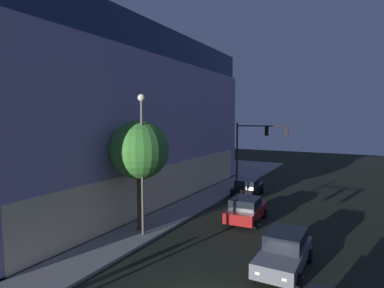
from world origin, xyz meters
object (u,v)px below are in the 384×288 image
street_lamp_sidewalk (142,148)px  car_black (247,187)px  modern_building (62,119)px  sidewalk_tree (139,150)px  car_grey (284,251)px  car_red (246,209)px  traffic_light_far_corner (257,141)px

street_lamp_sidewalk → car_black: street_lamp_sidewalk is taller
modern_building → car_black: size_ratio=7.36×
street_lamp_sidewalk → sidewalk_tree: size_ratio=1.22×
car_grey → car_black: bearing=25.3°
car_red → modern_building: bearing=87.8°
street_lamp_sidewalk → modern_building: bearing=66.0°
modern_building → traffic_light_far_corner: bearing=-58.9°
traffic_light_far_corner → street_lamp_sidewalk: 16.39m
car_red → car_black: (7.08, 2.25, -0.06)m
traffic_light_far_corner → car_grey: size_ratio=1.41×
street_lamp_sidewalk → car_black: 13.72m
car_red → car_black: 7.43m
car_grey → car_black: (12.84, 6.07, -0.06)m
sidewalk_tree → car_black: sidewalk_tree is taller
car_black → car_grey: bearing=-154.7°
sidewalk_tree → car_black: size_ratio=1.66×
traffic_light_far_corner → car_red: traffic_light_far_corner is taller
traffic_light_far_corner → street_lamp_sidewalk: street_lamp_sidewalk is taller
modern_building → car_black: (6.35, -16.62, -6.26)m
sidewalk_tree → car_red: 8.40m
modern_building → traffic_light_far_corner: (9.87, -16.38, -2.21)m
modern_building → street_lamp_sidewalk: 15.81m
street_lamp_sidewalk → sidewalk_tree: street_lamp_sidewalk is taller
traffic_light_far_corner → car_grey: traffic_light_far_corner is taller
car_grey → car_red: car_grey is taller
modern_building → traffic_light_far_corner: size_ratio=4.69×
car_red → car_black: car_red is taller
sidewalk_tree → car_grey: 9.98m
car_grey → car_red: bearing=33.5°
street_lamp_sidewalk → car_grey: (-0.10, -8.32, -4.51)m
traffic_light_far_corner → car_black: 5.36m
traffic_light_far_corner → car_black: (-3.51, -0.23, -4.05)m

